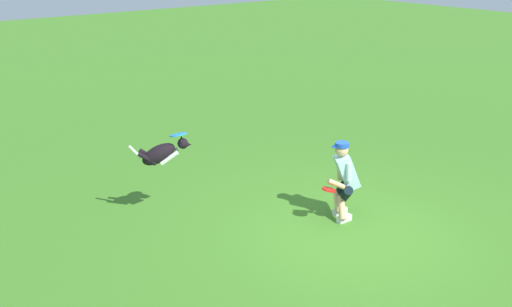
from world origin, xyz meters
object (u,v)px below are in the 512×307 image
dog (162,153)px  frisbee_flying (178,135)px  frisbee_held (329,190)px  person (344,178)px

dog → frisbee_flying: bearing=-1.9°
dog → frisbee_held: dog is taller
person → frisbee_flying: frisbee_flying is taller
person → frisbee_held: person is taller
person → dog: bearing=-5.6°
dog → frisbee_held: 2.67m
person → frisbee_held: (0.38, 0.04, -0.09)m
person → frisbee_flying: 2.72m
frisbee_flying → frisbee_held: size_ratio=1.24×
person → frisbee_flying: (2.07, -1.59, 0.73)m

